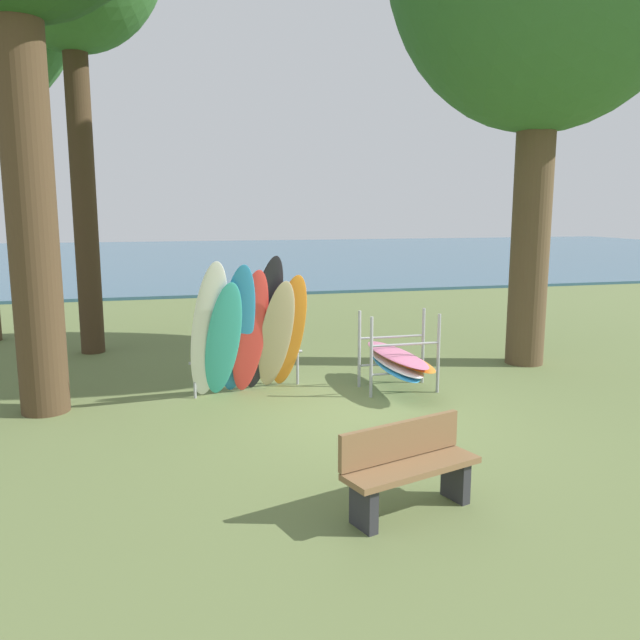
# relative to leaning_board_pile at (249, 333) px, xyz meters

# --- Properties ---
(ground_plane) EXTENTS (80.00, 80.00, 0.00)m
(ground_plane) POSITION_rel_leaning_board_pile_xyz_m (1.39, -1.22, -1.00)
(ground_plane) COLOR olive
(lake_water) EXTENTS (80.00, 36.00, 0.10)m
(lake_water) POSITION_rel_leaning_board_pile_xyz_m (1.39, 29.47, -0.95)
(lake_water) COLOR #38607A
(lake_water) RESTS_ON ground
(leaning_board_pile) EXTENTS (1.94, 1.39, 2.19)m
(leaning_board_pile) POSITION_rel_leaning_board_pile_xyz_m (0.00, 0.00, 0.00)
(leaning_board_pile) COLOR white
(leaning_board_pile) RESTS_ON ground
(board_storage_rack) EXTENTS (1.15, 2.13, 1.25)m
(board_storage_rack) POSITION_rel_leaning_board_pile_xyz_m (2.32, -0.16, -0.50)
(board_storage_rack) COLOR #9EA0A5
(board_storage_rack) RESTS_ON ground
(park_bench) EXTENTS (1.46, 0.82, 0.85)m
(park_bench) POSITION_rel_leaning_board_pile_xyz_m (0.92, -4.12, -0.55)
(park_bench) COLOR #2D2D33
(park_bench) RESTS_ON ground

